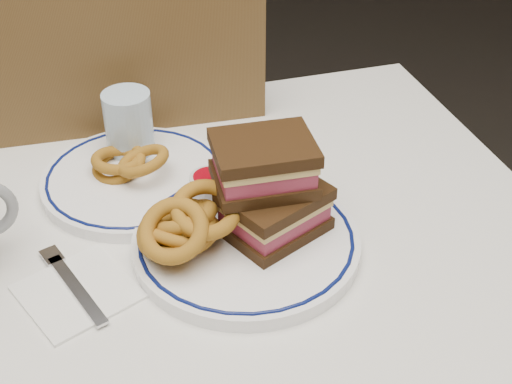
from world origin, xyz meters
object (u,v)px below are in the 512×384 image
object	(u,v)px
chair_far	(131,189)
reuben_sandwich	(269,187)
main_plate	(246,242)
far_plate	(135,179)

from	to	relation	value
chair_far	reuben_sandwich	distance (m)	0.56
chair_far	main_plate	bearing A→B (deg)	-78.23
reuben_sandwich	far_plate	distance (m)	0.24
far_plate	chair_far	bearing A→B (deg)	86.91
reuben_sandwich	far_plate	bearing A→B (deg)	130.89
main_plate	reuben_sandwich	bearing A→B (deg)	18.82
chair_far	far_plate	distance (m)	0.36
reuben_sandwich	far_plate	size ratio (longest dim) A/B	0.57
main_plate	reuben_sandwich	world-z (taller)	reuben_sandwich
main_plate	far_plate	world-z (taller)	main_plate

